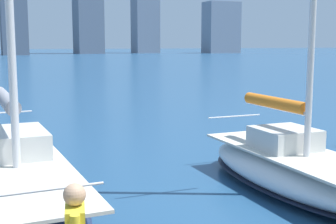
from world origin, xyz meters
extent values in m
cube|color=gray|center=(-83.20, -156.15, 9.57)|extent=(12.79, 8.17, 19.14)
cube|color=slate|center=(-7.75, -155.13, 13.77)|extent=(7.89, 11.03, 27.54)
ellipsoid|color=silver|center=(-3.71, -6.08, 0.47)|extent=(2.48, 6.72, 0.95)
ellipsoid|color=black|center=(-3.71, -6.08, 0.21)|extent=(2.49, 6.75, 0.10)
cube|color=beige|center=(-3.71, -6.08, 0.98)|extent=(2.04, 5.91, 0.06)
cube|color=silver|center=(-3.70, -6.49, 1.28)|extent=(1.48, 1.48, 0.55)
cylinder|color=silver|center=(-3.70, -6.99, 2.06)|extent=(0.13, 2.82, 0.12)
cylinder|color=orange|center=(-3.70, -6.99, 2.18)|extent=(0.33, 2.59, 0.32)
cylinder|color=silver|center=(-3.70, -9.10, 1.50)|extent=(1.85, 0.05, 0.04)
ellipsoid|color=navy|center=(3.15, -6.58, 0.63)|extent=(2.84, 8.59, 1.27)
ellipsoid|color=black|center=(3.15, -6.58, 0.29)|extent=(2.86, 8.63, 0.10)
cube|color=beige|center=(3.15, -6.58, 1.30)|extent=(2.35, 7.55, 0.06)
cube|color=silver|center=(3.16, -7.09, 1.60)|extent=(1.59, 1.93, 0.55)
cylinder|color=silver|center=(3.19, -7.73, 2.38)|extent=(0.25, 3.57, 0.12)
cylinder|color=gray|center=(3.19, -7.73, 2.50)|extent=(0.44, 3.29, 0.32)
cylinder|color=silver|center=(3.00, -2.67, 1.82)|extent=(1.65, 0.10, 0.04)
sphere|color=tan|center=(2.89, -1.05, 2.24)|extent=(0.24, 0.24, 0.24)
camera|label=1|loc=(3.75, 3.60, 3.79)|focal=50.00mm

